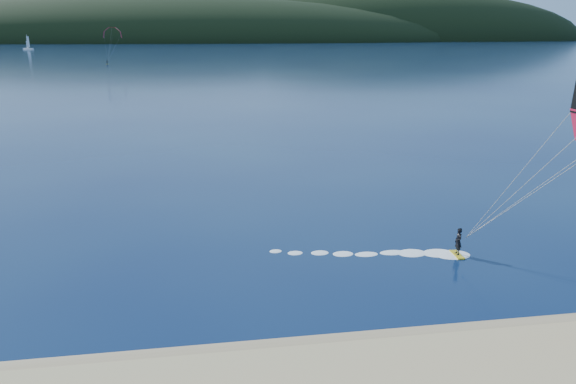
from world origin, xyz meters
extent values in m
cube|color=#988358|center=(0.00, 4.50, 0.05)|extent=(220.00, 2.50, 0.10)
ellipsoid|color=black|center=(-50.00, 720.00, 0.00)|extent=(840.00, 280.00, 110.00)
ellipsoid|color=black|center=(260.00, 760.00, 0.00)|extent=(600.00, 240.00, 140.00)
cube|color=gold|center=(13.96, 12.87, 0.04)|extent=(0.46, 1.27, 0.07)
imported|color=black|center=(13.96, 12.87, 0.84)|extent=(0.40, 0.58, 1.54)
cylinder|color=gray|center=(16.75, 9.66, 5.20)|extent=(0.02, 0.02, 11.27)
cube|color=gold|center=(-35.49, 211.59, 0.04)|extent=(1.04, 1.22, 0.07)
imported|color=black|center=(-35.49, 211.59, 0.83)|extent=(0.89, 0.93, 1.51)
cylinder|color=gray|center=(-33.58, 209.09, 5.81)|extent=(0.02, 0.02, 10.95)
cube|color=white|center=(-118.83, 405.51, 0.45)|extent=(7.55, 5.04, 1.26)
cylinder|color=white|center=(-118.83, 405.51, 5.41)|extent=(0.18, 0.18, 9.92)
cube|color=white|center=(-118.79, 406.77, 5.41)|extent=(0.99, 2.17, 7.21)
cube|color=white|center=(-118.79, 404.07, 3.61)|extent=(0.77, 1.67, 4.51)
camera|label=1|loc=(0.20, -13.59, 12.03)|focal=33.99mm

